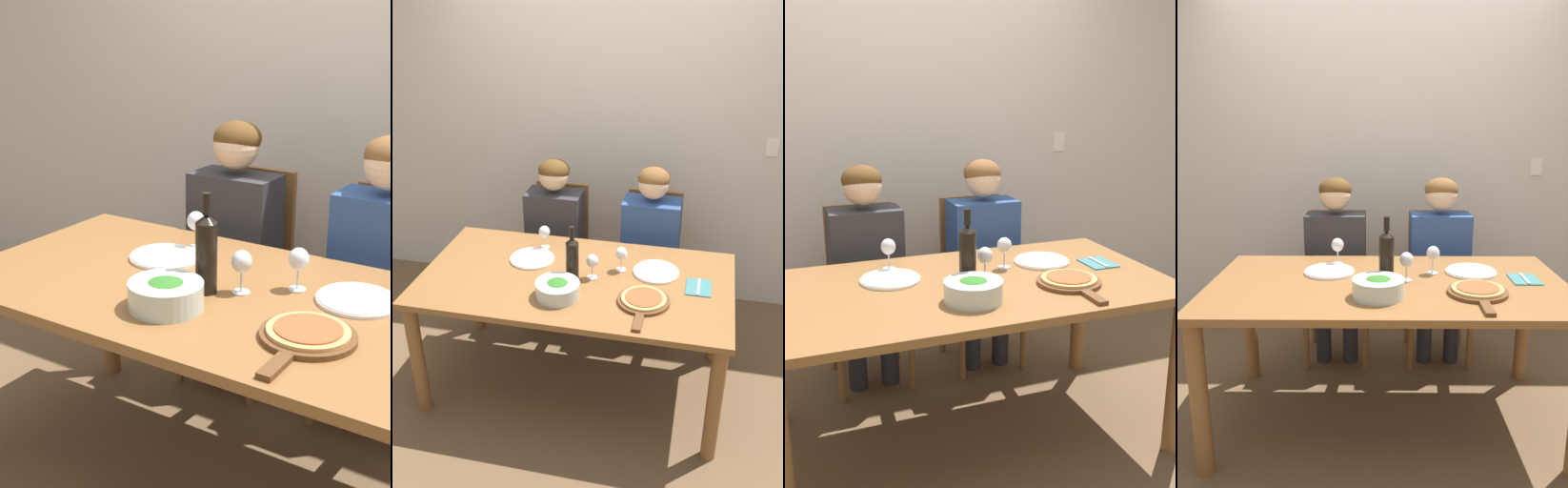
% 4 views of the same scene
% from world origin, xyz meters
% --- Properties ---
extents(ground_plane, '(40.00, 40.00, 0.00)m').
position_xyz_m(ground_plane, '(0.00, 0.00, 0.00)').
color(ground_plane, brown).
extents(back_wall, '(10.00, 0.06, 2.70)m').
position_xyz_m(back_wall, '(0.00, 1.24, 1.35)').
color(back_wall, silver).
rests_on(back_wall, ground).
extents(dining_table, '(1.80, 0.98, 0.78)m').
position_xyz_m(dining_table, '(0.00, 0.00, 0.67)').
color(dining_table, brown).
rests_on(dining_table, ground).
extents(chair_left, '(0.42, 0.42, 0.98)m').
position_xyz_m(chair_left, '(-0.32, 0.80, 0.52)').
color(chair_left, brown).
rests_on(chair_left, ground).
extents(chair_right, '(0.42, 0.42, 0.98)m').
position_xyz_m(chair_right, '(0.35, 0.80, 0.52)').
color(chair_right, brown).
rests_on(chair_right, ground).
extents(person_woman, '(0.47, 0.51, 1.23)m').
position_xyz_m(person_woman, '(-0.32, 0.69, 0.74)').
color(person_woman, '#28282D').
rests_on(person_woman, ground).
extents(person_man, '(0.47, 0.51, 1.23)m').
position_xyz_m(person_man, '(0.35, 0.69, 0.74)').
color(person_man, '#28282D').
rests_on(person_man, ground).
extents(wine_bottle, '(0.07, 0.07, 0.34)m').
position_xyz_m(wine_bottle, '(-0.01, -0.04, 0.92)').
color(wine_bottle, black).
rests_on(wine_bottle, dining_table).
extents(broccoli_bowl, '(0.24, 0.24, 0.10)m').
position_xyz_m(broccoli_bowl, '(-0.05, -0.22, 0.82)').
color(broccoli_bowl, silver).
rests_on(broccoli_bowl, dining_table).
extents(dinner_plate_left, '(0.27, 0.27, 0.02)m').
position_xyz_m(dinner_plate_left, '(-0.31, 0.15, 0.79)').
color(dinner_plate_left, white).
rests_on(dinner_plate_left, dining_table).
extents(dinner_plate_right, '(0.27, 0.27, 0.02)m').
position_xyz_m(dinner_plate_right, '(0.45, 0.15, 0.79)').
color(dinner_plate_right, white).
rests_on(dinner_plate_right, dining_table).
extents(pizza_on_board, '(0.28, 0.42, 0.04)m').
position_xyz_m(pizza_on_board, '(0.42, -0.18, 0.79)').
color(pizza_on_board, brown).
rests_on(pizza_on_board, dining_table).
extents(wine_glass_left, '(0.07, 0.07, 0.15)m').
position_xyz_m(wine_glass_left, '(-0.28, 0.32, 0.88)').
color(wine_glass_left, silver).
rests_on(wine_glass_left, dining_table).
extents(wine_glass_right, '(0.07, 0.07, 0.15)m').
position_xyz_m(wine_glass_right, '(0.24, 0.14, 0.88)').
color(wine_glass_right, silver).
rests_on(wine_glass_right, dining_table).
extents(wine_glass_centre, '(0.07, 0.07, 0.15)m').
position_xyz_m(wine_glass_centre, '(0.09, 0.02, 0.88)').
color(wine_glass_centre, silver).
rests_on(wine_glass_centre, dining_table).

